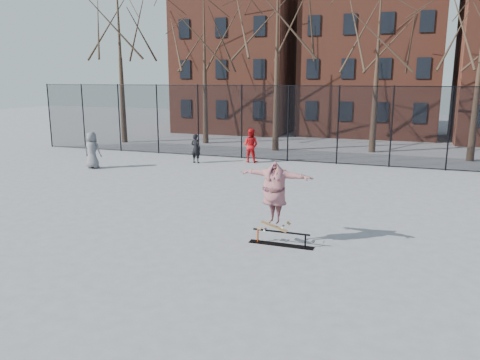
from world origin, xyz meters
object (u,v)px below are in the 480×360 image
(skateboard, at_px, (274,229))
(bystander_black, at_px, (196,148))
(bystander_grey, at_px, (92,150))
(skate_rail, at_px, (281,240))
(bystander_red, at_px, (251,146))
(skater, at_px, (274,197))

(skateboard, height_order, bystander_black, bystander_black)
(skateboard, height_order, bystander_grey, bystander_grey)
(bystander_grey, xyz_separation_m, bystander_black, (4.12, 3.08, -0.13))
(skate_rail, height_order, bystander_red, bystander_red)
(skater, xyz_separation_m, bystander_red, (-4.54, 11.61, -0.42))
(skater, bearing_deg, bystander_black, 130.74)
(bystander_black, relative_size, bystander_red, 0.86)
(bystander_red, bearing_deg, bystander_black, 29.13)
(skate_rail, height_order, skateboard, skateboard)
(bystander_grey, bearing_deg, skater, 144.17)
(skate_rail, height_order, bystander_black, bystander_black)
(skateboard, distance_m, bystander_black, 12.66)
(skate_rail, xyz_separation_m, bystander_black, (-7.36, 10.44, 0.61))
(skate_rail, relative_size, skateboard, 2.20)
(skateboard, height_order, bystander_red, bystander_red)
(skateboard, height_order, skater, skater)
(skater, xyz_separation_m, bystander_grey, (-11.28, 7.36, -0.41))
(bystander_grey, bearing_deg, skateboard, 144.17)
(bystander_red, bearing_deg, bystander_grey, 37.30)
(skater, xyz_separation_m, bystander_black, (-7.16, 10.44, -0.54))
(bystander_black, bearing_deg, bystander_red, -146.28)
(skateboard, xyz_separation_m, skater, (0.00, 0.00, 0.87))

